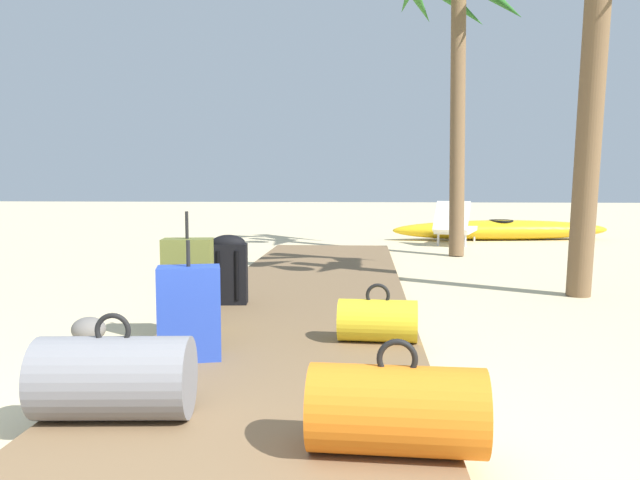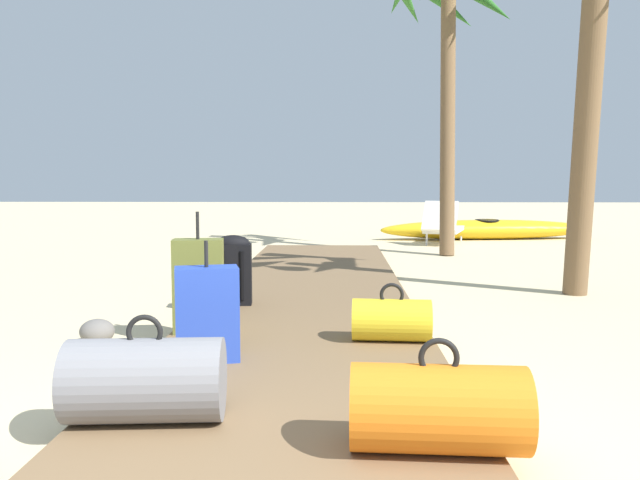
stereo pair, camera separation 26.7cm
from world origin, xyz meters
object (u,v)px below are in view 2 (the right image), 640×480
suitcase_olive (199,286)px  suitcase_blue (207,314)px  duffel_bag_grey (146,380)px  kayak (487,229)px  duffel_bag_yellow (392,320)px  lounge_chair (444,226)px  palm_tree_far_right (448,8)px  backpack_black (233,268)px  duffel_bag_orange (438,408)px

suitcase_olive → suitcase_blue: (0.21, -0.73, -0.05)m
duffel_bag_grey → kayak: 10.76m
duffel_bag_yellow → lounge_chair: lounge_chair is taller
suitcase_olive → kayak: suitcase_olive is taller
suitcase_blue → kayak: bearing=67.5°
duffel_bag_grey → suitcase_blue: bearing=85.6°
kayak → palm_tree_far_right: bearing=-116.0°
backpack_black → palm_tree_far_right: 6.35m
palm_tree_far_right → backpack_black: bearing=-119.2°
duffel_bag_orange → duffel_bag_yellow: 1.79m
suitcase_blue → palm_tree_far_right: 7.71m
duffel_bag_grey → backpack_black: backpack_black is taller
lounge_chair → suitcase_olive: bearing=-111.8°
suitcase_olive → kayak: bearing=64.5°
palm_tree_far_right → lounge_chair: 3.90m
duffel_bag_grey → palm_tree_far_right: size_ratio=0.15×
duffel_bag_grey → suitcase_blue: size_ratio=0.99×
suitcase_blue → lounge_chair: 8.58m
suitcase_olive → duffel_bag_grey: size_ratio=1.20×
duffel_bag_orange → backpack_black: backpack_black is taller
duffel_bag_grey → duffel_bag_yellow: 1.94m
duffel_bag_grey → backpack_black: (-0.06, 2.75, 0.13)m
duffel_bag_grey → kayak: bearing=69.1°
suitcase_olive → palm_tree_far_right: palm_tree_far_right is taller
kayak → suitcase_olive: bearing=-115.5°
backpack_black → lounge_chair: 6.99m
duffel_bag_orange → palm_tree_far_right: 8.59m
suitcase_blue → duffel_bag_yellow: 1.27m
suitcase_olive → lounge_chair: size_ratio=0.53×
suitcase_olive → duffel_bag_yellow: 1.40m
palm_tree_far_right → lounge_chair: (0.27, 1.70, -3.50)m
duffel_bag_grey → palm_tree_far_right: bearing=71.0°
palm_tree_far_right → kayak: palm_tree_far_right is taller
duffel_bag_orange → backpack_black: size_ratio=1.17×
palm_tree_far_right → kayak: 4.66m
suitcase_olive → lounge_chair: suitcase_olive is taller
suitcase_olive → backpack_black: suitcase_olive is taller
palm_tree_far_right → suitcase_blue: bearing=-111.0°
duffel_bag_yellow → kayak: 8.95m
suitcase_olive → duffel_bag_yellow: (1.37, -0.23, -0.19)m
duffel_bag_yellow → palm_tree_far_right: palm_tree_far_right is taller
suitcase_olive → duffel_bag_yellow: bearing=-9.4°
backpack_black → duffel_bag_yellow: bearing=-44.2°
suitcase_blue → backpack_black: 1.77m
lounge_chair → duffel_bag_grey: bearing=-107.2°
suitcase_olive → backpack_black: 1.03m
duffel_bag_orange → kayak: 10.66m
suitcase_blue → kayak: (3.76, 9.07, -0.17)m
suitcase_olive → lounge_chair: (2.96, 7.40, -0.09)m
suitcase_blue → palm_tree_far_right: (2.47, 6.43, 3.46)m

